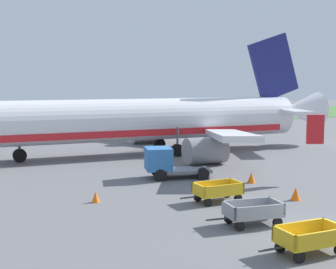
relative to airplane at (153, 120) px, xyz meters
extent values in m
plane|color=slate|center=(-2.86, -23.78, -3.05)|extent=(220.00, 220.00, 0.00)
cube|color=#477A38|center=(-2.86, 38.67, -3.02)|extent=(220.00, 28.00, 0.06)
cylinder|color=silver|center=(-1.03, 0.08, 0.10)|extent=(30.19, 5.89, 3.70)
cube|color=red|center=(-1.03, 0.08, -0.92)|extent=(27.19, 5.49, 0.56)
cone|color=silver|center=(16.08, -1.18, 0.60)|extent=(4.75, 3.84, 3.52)
cube|color=silver|center=(2.47, -8.55, -0.57)|extent=(8.07, 12.81, 1.35)
cube|color=red|center=(4.62, -15.23, 0.38)|extent=(1.08, 0.67, 1.90)
cylinder|color=gray|center=(1.36, -6.91, -1.92)|extent=(3.35, 2.33, 2.10)
cube|color=silver|center=(3.70, 8.10, -0.57)|extent=(6.45, 13.17, 1.35)
cube|color=red|center=(6.79, 14.39, 0.38)|extent=(1.11, 0.53, 1.90)
cylinder|color=gray|center=(2.36, 6.63, -1.92)|extent=(3.35, 2.33, 2.10)
cube|color=navy|center=(12.73, -0.94, 4.85)|extent=(5.99, 0.80, 6.88)
cube|color=silver|center=(12.70, -4.14, 0.70)|extent=(3.63, 5.49, 0.24)
cube|color=silver|center=(13.17, 2.24, 0.70)|extent=(2.99, 5.48, 0.24)
cylinder|color=#4C4C51|center=(-11.50, 0.85, -1.48)|extent=(0.20, 0.20, 2.04)
cylinder|color=black|center=(-11.50, 0.85, -2.50)|extent=(1.13, 0.53, 1.10)
cylinder|color=#4C4C51|center=(1.30, -2.30, -1.48)|extent=(0.20, 0.20, 2.04)
cylinder|color=black|center=(1.30, -2.30, -2.50)|extent=(1.13, 0.53, 1.10)
cylinder|color=#4C4C51|center=(1.63, 2.09, -1.48)|extent=(0.20, 0.20, 2.04)
cylinder|color=black|center=(1.63, 2.09, -2.50)|extent=(1.13, 0.53, 1.10)
cube|color=gold|center=(-4.80, -24.83, -2.57)|extent=(2.57, 1.54, 0.08)
cube|color=gold|center=(-4.83, -25.48, -2.26)|extent=(2.50, 0.24, 0.55)
cube|color=gold|center=(-4.76, -24.18, -2.26)|extent=(2.50, 0.24, 0.55)
cube|color=gold|center=(-5.99, -24.76, -2.26)|extent=(0.18, 1.40, 0.55)
cube|color=gold|center=(-3.60, -24.89, -2.26)|extent=(0.18, 1.40, 0.55)
cylinder|color=#2D2D33|center=(-6.59, -24.73, -2.61)|extent=(1.00, 0.14, 0.08)
cylinder|color=black|center=(-5.76, -25.33, -2.83)|extent=(0.45, 0.18, 0.44)
cylinder|color=black|center=(-5.70, -24.22, -2.83)|extent=(0.45, 0.18, 0.44)
cylinder|color=black|center=(-3.83, -24.32, -2.83)|extent=(0.45, 0.18, 0.44)
cube|color=gray|center=(-4.59, -21.01, -2.57)|extent=(2.69, 1.78, 0.08)
cube|color=gray|center=(-4.69, -21.65, -2.26)|extent=(2.48, 0.50, 0.55)
cube|color=gray|center=(-4.49, -20.37, -2.26)|extent=(2.48, 0.50, 0.55)
cube|color=gray|center=(-5.77, -20.82, -2.26)|extent=(0.32, 1.40, 0.55)
cube|color=gray|center=(-3.40, -21.20, -2.26)|extent=(0.32, 1.40, 0.55)
cylinder|color=#2D2D33|center=(-6.37, -20.72, -2.61)|extent=(1.00, 0.24, 0.08)
cylinder|color=black|center=(-5.60, -21.41, -2.83)|extent=(0.46, 0.23, 0.44)
cylinder|color=black|center=(-5.42, -20.31, -2.83)|extent=(0.46, 0.23, 0.44)
cylinder|color=black|center=(-3.75, -21.71, -2.83)|extent=(0.46, 0.23, 0.44)
cylinder|color=black|center=(-3.57, -20.61, -2.83)|extent=(0.46, 0.23, 0.44)
cube|color=gold|center=(-3.80, -16.83, -2.57)|extent=(2.52, 1.44, 0.08)
cube|color=gold|center=(-3.81, -17.48, -2.26)|extent=(2.50, 0.14, 0.55)
cube|color=gold|center=(-3.79, -16.18, -2.26)|extent=(2.50, 0.14, 0.55)
cube|color=gold|center=(-5.00, -16.81, -2.26)|extent=(0.12, 1.40, 0.55)
cube|color=gold|center=(-2.60, -16.85, -2.26)|extent=(0.12, 1.40, 0.55)
cylinder|color=#2D2D33|center=(-5.60, -16.80, -2.61)|extent=(1.00, 0.10, 0.08)
cylinder|color=black|center=(-4.75, -17.37, -2.83)|extent=(0.44, 0.17, 0.44)
cylinder|color=black|center=(-4.73, -16.25, -2.83)|extent=(0.44, 0.17, 0.44)
cylinder|color=black|center=(-2.87, -17.40, -2.83)|extent=(0.44, 0.17, 0.44)
cylinder|color=black|center=(-2.85, -16.28, -2.83)|extent=(0.44, 0.17, 0.44)
cube|color=slate|center=(-2.21, -10.44, -2.55)|extent=(3.51, 2.69, 0.20)
cube|color=#3370B7|center=(-4.11, -9.89, -1.70)|extent=(2.16, 2.30, 1.50)
cube|color=#19232D|center=(-4.87, -9.67, -1.55)|extent=(0.53, 1.57, 0.67)
cylinder|color=black|center=(-4.35, -10.71, -2.65)|extent=(0.85, 0.51, 0.80)
cylinder|color=black|center=(-3.88, -9.07, -2.65)|extent=(0.85, 0.51, 0.80)
cylinder|color=black|center=(-1.59, -11.51, -2.65)|extent=(0.85, 0.51, 0.80)
cylinder|color=black|center=(-1.11, -9.87, -2.65)|extent=(0.85, 0.51, 0.80)
cone|color=orange|center=(0.25, -18.42, -2.70)|extent=(0.54, 0.54, 0.71)
cone|color=orange|center=(0.70, -13.77, -2.71)|extent=(0.53, 0.53, 0.69)
cone|color=orange|center=(-9.78, -13.96, -2.76)|extent=(0.44, 0.44, 0.58)
camera|label=1|loc=(-17.09, -37.51, 3.44)|focal=49.20mm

